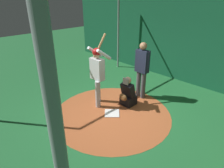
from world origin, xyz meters
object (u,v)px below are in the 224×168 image
(umpire, at_px, (142,67))
(batter, at_px, (97,71))
(home_plate, at_px, (112,113))
(catcher, at_px, (128,94))

(umpire, bearing_deg, batter, -26.35)
(home_plate, relative_size, catcher, 0.44)
(home_plate, xyz_separation_m, catcher, (-0.70, -0.02, 0.36))
(home_plate, distance_m, umpire, 1.75)
(home_plate, distance_m, catcher, 0.79)
(batter, relative_size, catcher, 2.26)
(home_plate, xyz_separation_m, batter, (-0.10, -0.71, 1.09))
(home_plate, height_order, catcher, catcher)
(batter, height_order, catcher, batter)
(umpire, bearing_deg, home_plate, 2.72)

